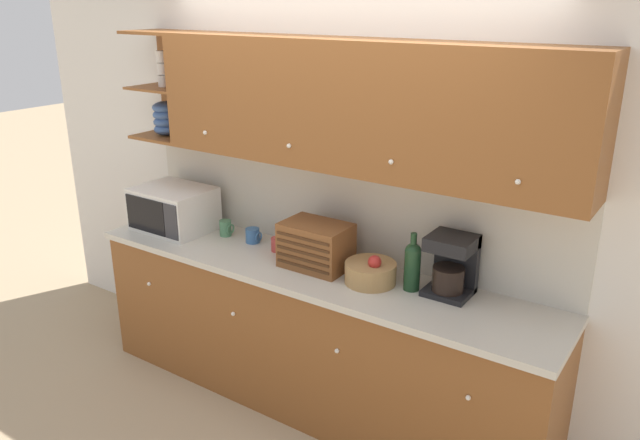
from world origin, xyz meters
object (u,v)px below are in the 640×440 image
(microwave, at_px, (174,209))
(fruit_basket, at_px, (371,272))
(mug_patterned_third, at_px, (278,244))
(mug, at_px, (226,228))
(wine_bottle, at_px, (412,264))
(coffee_maker, at_px, (452,264))
(mug_blue_second, at_px, (253,236))
(bread_box, at_px, (316,245))

(microwave, xyz_separation_m, fruit_basket, (1.56, 0.01, -0.08))
(microwave, distance_m, mug_patterned_third, 0.85)
(mug, xyz_separation_m, mug_patterned_third, (0.46, -0.01, -0.01))
(mug, relative_size, wine_bottle, 0.32)
(wine_bottle, bearing_deg, mug_patterned_third, 178.31)
(microwave, height_order, fruit_basket, microwave)
(mug_patterned_third, relative_size, coffee_maker, 0.30)
(mug_blue_second, xyz_separation_m, fruit_basket, (0.94, -0.10, 0.02))
(microwave, bearing_deg, fruit_basket, 0.32)
(mug, xyz_separation_m, fruit_basket, (1.17, -0.09, 0.01))
(mug, relative_size, bread_box, 0.27)
(mug, xyz_separation_m, mug_blue_second, (0.23, 0.01, -0.01))
(bread_box, xyz_separation_m, coffee_maker, (0.80, 0.12, 0.03))
(fruit_basket, distance_m, wine_bottle, 0.25)
(mug, distance_m, bread_box, 0.80)
(bread_box, bearing_deg, microwave, -179.02)
(microwave, xyz_separation_m, wine_bottle, (1.78, 0.06, 0.00))
(wine_bottle, bearing_deg, fruit_basket, -167.15)
(mug_blue_second, bearing_deg, mug_patterned_third, -5.22)
(mug, bearing_deg, fruit_basket, -4.53)
(wine_bottle, xyz_separation_m, coffee_maker, (0.19, 0.08, 0.02))
(fruit_basket, xyz_separation_m, wine_bottle, (0.23, 0.05, 0.09))
(mug, bearing_deg, bread_box, -5.87)
(microwave, bearing_deg, mug_blue_second, 10.14)
(mug_patterned_third, distance_m, bread_box, 0.36)
(wine_bottle, relative_size, coffee_maker, 0.99)
(microwave, xyz_separation_m, bread_box, (1.17, 0.02, -0.01))
(mug, height_order, mug_blue_second, mug)
(bread_box, height_order, wine_bottle, wine_bottle)
(mug_patterned_third, bearing_deg, wine_bottle, -1.69)
(microwave, distance_m, wine_bottle, 1.78)
(fruit_basket, bearing_deg, wine_bottle, 12.85)
(wine_bottle, bearing_deg, mug_blue_second, 177.63)
(wine_bottle, bearing_deg, bread_box, -176.17)
(fruit_basket, bearing_deg, bread_box, 178.29)
(fruit_basket, relative_size, coffee_maker, 0.87)
(wine_bottle, bearing_deg, mug, 178.33)
(mug, height_order, fruit_basket, fruit_basket)
(mug_blue_second, bearing_deg, bread_box, -9.02)
(mug_blue_second, bearing_deg, mug, -178.05)
(mug, distance_m, wine_bottle, 1.41)
(mug_patterned_third, distance_m, fruit_basket, 0.72)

